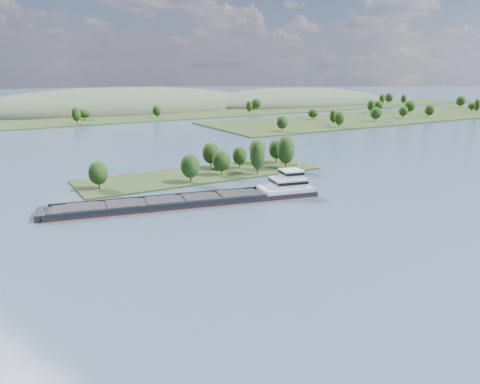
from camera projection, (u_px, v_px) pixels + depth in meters
ground at (286, 214)px, 142.05m from camera, size 1800.00×1800.00×0.00m
tree_island at (219, 164)px, 193.60m from camera, size 100.00×30.58×15.55m
right_bank at (385, 116)px, 403.98m from camera, size 320.00×90.00×14.69m
back_shoreline at (94, 120)px, 379.65m from camera, size 900.00×60.00×15.15m
hill_east at (294, 103)px, 559.99m from camera, size 260.00×140.00×36.00m
hill_west at (122, 109)px, 488.81m from camera, size 320.00×160.00×44.00m
cargo_barge at (205, 198)px, 153.43m from camera, size 90.53×28.37×12.20m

